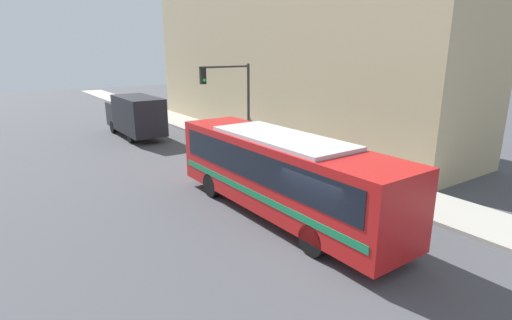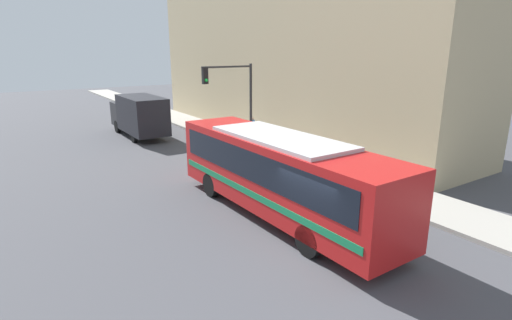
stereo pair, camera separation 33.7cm
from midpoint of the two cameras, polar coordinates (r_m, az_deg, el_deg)
The scene contains 9 objects.
ground_plane at distance 12.82m, azimuth 9.82°, elevation -12.62°, with size 120.00×120.00×0.00m, color #47474C.
sidewalk at distance 31.87m, azimuth -7.31°, elevation 4.70°, with size 2.84×70.00×0.16m.
building_facade at distance 29.63m, azimuth 4.57°, elevation 14.35°, with size 6.00×28.46×10.83m.
city_bus at distance 14.47m, azimuth 3.97°, elevation -1.50°, with size 2.57×10.55×3.06m.
delivery_truck at distance 29.37m, azimuth -16.08°, elevation 6.28°, with size 2.21×6.83×2.90m.
fire_hydrant at distance 19.72m, azimuth 9.46°, elevation -0.77°, with size 0.22×0.29×0.75m.
traffic_light_pole at distance 23.51m, azimuth -2.72°, elevation 9.74°, with size 3.28×0.35×5.04m.
parking_meter at distance 23.37m, azimuth 1.10°, elevation 3.44°, with size 0.14×0.14×1.41m.
pedestrian_near_corner at distance 25.68m, azimuth -0.15°, elevation 4.34°, with size 0.34×0.34×1.69m.
Camera 2 is at (-7.81, -8.17, 6.00)m, focal length 28.00 mm.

